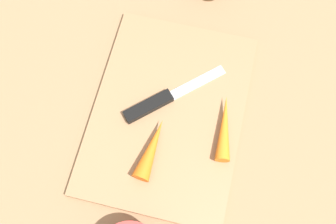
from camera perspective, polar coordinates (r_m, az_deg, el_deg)
ground_plane at (r=0.72m, az=0.00°, el=-0.33°), size 1.40×1.40×0.00m
cutting_board at (r=0.71m, az=0.00°, el=-0.17°), size 0.36×0.26×0.01m
knife at (r=0.71m, az=-1.84°, el=1.19°), size 0.15×0.16×0.01m
carrot_short at (r=0.67m, az=-2.32°, el=-5.18°), size 0.11×0.04×0.03m
carrot_long at (r=0.69m, az=7.94°, el=-2.18°), size 0.12×0.04×0.03m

